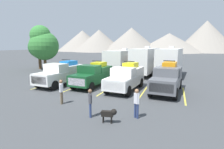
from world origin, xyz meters
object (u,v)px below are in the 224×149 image
(person_a, at_px, (137,101))
(person_b, at_px, (90,101))
(pickup_truck_a, at_px, (61,73))
(person_c, at_px, (61,90))
(camper_trailer_a, at_px, (122,60))
(camper_trailer_b, at_px, (145,60))
(pickup_truck_b, at_px, (93,75))
(pickup_truck_c, at_px, (126,77))
(dog, at_px, (110,113))
(camper_trailer_c, at_px, (170,61))
(pickup_truck_d, at_px, (167,78))

(person_a, distance_m, person_b, 2.60)
(pickup_truck_a, bearing_deg, person_c, -54.70)
(camper_trailer_a, bearing_deg, pickup_truck_a, -113.82)
(camper_trailer_b, bearing_deg, pickup_truck_b, -114.47)
(pickup_truck_c, relative_size, dog, 6.00)
(person_a, height_order, person_c, person_c)
(camper_trailer_c, bearing_deg, camper_trailer_b, 179.90)
(person_a, height_order, person_b, person_a)
(person_c, bearing_deg, pickup_truck_c, 59.97)
(person_a, bearing_deg, pickup_truck_d, 78.55)
(pickup_truck_b, relative_size, camper_trailer_c, 0.64)
(pickup_truck_b, relative_size, dog, 5.85)
(pickup_truck_a, bearing_deg, pickup_truck_c, 2.11)
(person_c, bearing_deg, person_b, -26.07)
(pickup_truck_a, height_order, camper_trailer_c, camper_trailer_c)
(pickup_truck_b, height_order, dog, pickup_truck_b)
(camper_trailer_a, height_order, camper_trailer_b, camper_trailer_b)
(person_a, relative_size, person_c, 0.98)
(person_a, xyz_separation_m, dog, (-1.17, -1.13, -0.43))
(person_b, bearing_deg, camper_trailer_b, 87.98)
(camper_trailer_c, bearing_deg, person_b, -103.45)
(person_b, xyz_separation_m, dog, (1.33, -0.39, -0.40))
(camper_trailer_c, distance_m, person_a, 14.90)
(pickup_truck_d, height_order, camper_trailer_a, camper_trailer_a)
(person_b, bearing_deg, person_c, 153.93)
(pickup_truck_a, relative_size, person_b, 3.52)
(dog, bearing_deg, pickup_truck_a, 138.48)
(pickup_truck_b, distance_m, camper_trailer_c, 10.93)
(pickup_truck_c, distance_m, camper_trailer_c, 9.36)
(pickup_truck_c, distance_m, camper_trailer_a, 9.17)
(pickup_truck_d, xyz_separation_m, camper_trailer_c, (-0.10, 8.28, 0.82))
(camper_trailer_c, bearing_deg, pickup_truck_b, -129.84)
(pickup_truck_d, xyz_separation_m, dog, (-2.49, -7.67, -0.71))
(pickup_truck_b, height_order, person_c, pickup_truck_b)
(camper_trailer_a, distance_m, camper_trailer_c, 6.42)
(pickup_truck_c, bearing_deg, person_a, -69.85)
(person_b, relative_size, person_c, 0.96)
(camper_trailer_c, bearing_deg, person_a, -94.72)
(pickup_truck_d, bearing_deg, camper_trailer_a, 128.21)
(pickup_truck_d, xyz_separation_m, person_b, (-3.82, -7.28, -0.30))
(pickup_truck_b, relative_size, person_c, 3.16)
(pickup_truck_a, height_order, person_b, pickup_truck_a)
(camper_trailer_a, height_order, person_c, camper_trailer_a)
(pickup_truck_b, bearing_deg, pickup_truck_c, -4.54)
(pickup_truck_a, distance_m, camper_trailer_b, 11.47)
(camper_trailer_a, distance_m, person_b, 15.83)
(camper_trailer_a, bearing_deg, dog, -75.80)
(camper_trailer_a, bearing_deg, person_c, -90.94)
(pickup_truck_c, xyz_separation_m, camper_trailer_c, (3.49, 8.64, 0.89))
(pickup_truck_c, height_order, person_a, pickup_truck_c)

